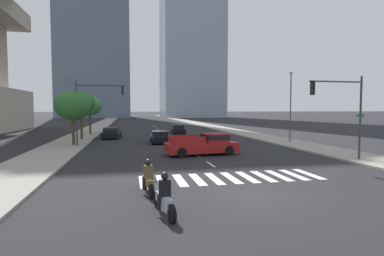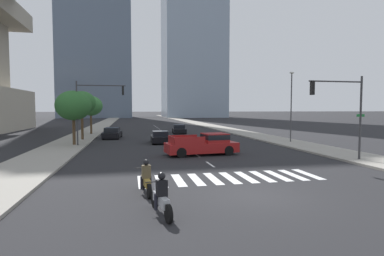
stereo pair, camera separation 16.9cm
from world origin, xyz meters
TOP-DOWN VIEW (x-y plane):
  - ground_plane at (0.00, 0.00)m, footprint 800.00×800.00m
  - sidewalk_east at (11.21, 30.00)m, footprint 4.00×260.00m
  - sidewalk_west at (-11.21, 30.00)m, footprint 4.00×260.00m
  - crosswalk_near at (0.00, 3.37)m, footprint 9.45×2.77m
  - lane_divider_center at (0.00, 31.37)m, footprint 0.14×50.00m
  - motorcycle_lead at (-4.07, -1.57)m, footprint 0.77×2.23m
  - motorcycle_trailing at (-4.44, 1.21)m, footprint 0.70×2.17m
  - pickup_truck at (0.66, 11.51)m, footprint 5.78×2.61m
  - sedan_black_0 at (1.97, 32.83)m, footprint 2.07×4.42m
  - sedan_black_1 at (-7.23, 27.04)m, footprint 2.28×4.91m
  - sedan_black_2 at (-1.99, 20.68)m, footprint 1.92×4.33m
  - traffic_signal_near at (8.84, 6.45)m, footprint 4.23×0.28m
  - traffic_signal_far at (-8.35, 18.99)m, footprint 4.83×0.28m
  - street_lamp_east at (11.51, 17.83)m, footprint 0.50×0.24m
  - street_tree_nearest at (-10.41, 19.49)m, footprint 3.36×3.36m
  - street_tree_second at (-10.41, 24.77)m, footprint 3.10×3.10m
  - street_tree_third at (-10.41, 32.84)m, footprint 3.21×3.21m

SIDE VIEW (x-z plane):
  - ground_plane at x=0.00m, z-range 0.00..0.00m
  - lane_divider_center at x=0.00m, z-range 0.00..0.01m
  - crosswalk_near at x=0.00m, z-range 0.00..0.01m
  - sidewalk_east at x=11.21m, z-range 0.00..0.15m
  - sidewalk_west at x=-11.21m, z-range 0.00..0.15m
  - motorcycle_lead at x=-4.07m, z-range -0.16..1.33m
  - sedan_black_2 at x=-1.99m, z-range -0.05..1.22m
  - motorcycle_trailing at x=-4.44m, z-range -0.16..1.33m
  - sedan_black_0 at x=1.97m, z-range -0.05..1.22m
  - sedan_black_1 at x=-7.23m, z-range -0.05..1.27m
  - pickup_truck at x=0.66m, z-range -0.02..1.65m
  - street_tree_nearest at x=-10.41m, z-range 1.31..6.52m
  - street_tree_third at x=-10.41m, z-range 1.39..6.62m
  - traffic_signal_near at x=8.84m, z-range 1.19..6.85m
  - street_tree_second at x=-10.41m, z-range 1.54..6.99m
  - traffic_signal_far at x=-8.35m, z-range 1.28..7.37m
  - street_lamp_east at x=11.51m, z-range 0.74..8.05m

